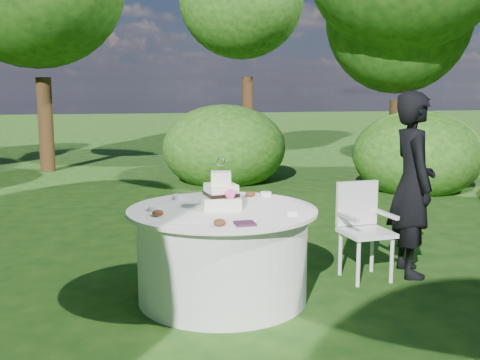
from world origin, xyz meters
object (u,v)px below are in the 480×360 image
(table, at_px, (223,253))
(cake, at_px, (221,194))
(chair, at_px, (362,222))
(napkins, at_px, (245,223))
(guest, at_px, (412,184))

(table, bearing_deg, cake, 102.71)
(cake, height_order, chair, cake)
(chair, bearing_deg, cake, -171.10)
(napkins, distance_m, cake, 0.63)
(guest, distance_m, chair, 0.59)
(guest, relative_size, table, 1.11)
(napkins, xyz_separation_m, guest, (1.82, 0.80, 0.08))
(napkins, distance_m, table, 0.72)
(cake, bearing_deg, napkins, -86.13)
(table, bearing_deg, napkins, -86.41)
(chair, bearing_deg, guest, -3.78)
(guest, distance_m, cake, 1.87)
(cake, bearing_deg, guest, 5.67)
(napkins, relative_size, guest, 0.08)
(table, relative_size, cake, 3.69)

